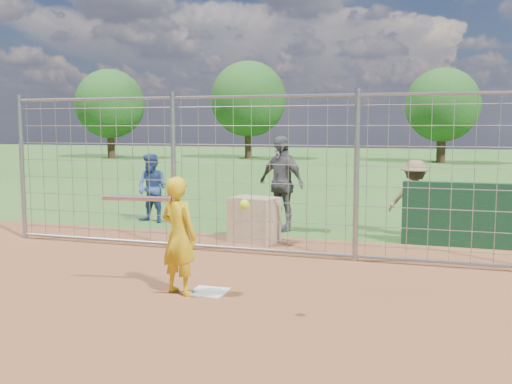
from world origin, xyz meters
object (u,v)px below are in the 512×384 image
(bystander_a, at_px, (152,188))
(equipment_bin, at_px, (254,220))
(bystander_c, at_px, (414,198))
(batter, at_px, (179,236))
(bystander_b, at_px, (281,183))

(bystander_a, relative_size, equipment_bin, 1.84)
(bystander_a, bearing_deg, equipment_bin, -16.16)
(bystander_c, bearing_deg, equipment_bin, 19.22)
(batter, distance_m, equipment_bin, 3.31)
(bystander_c, height_order, equipment_bin, bystander_c)
(equipment_bin, bearing_deg, bystander_c, 42.11)
(batter, relative_size, bystander_a, 0.98)
(bystander_a, relative_size, bystander_b, 0.79)
(batter, xyz_separation_m, equipment_bin, (-0.08, 3.29, -0.32))
(bystander_b, bearing_deg, equipment_bin, -69.02)
(bystander_b, height_order, bystander_c, bystander_b)
(bystander_c, bearing_deg, bystander_a, -8.33)
(bystander_c, distance_m, equipment_bin, 3.06)
(batter, bearing_deg, equipment_bin, -69.57)
(batter, height_order, bystander_a, bystander_a)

